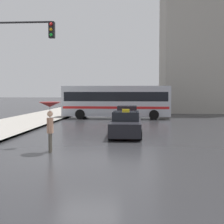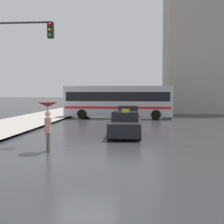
# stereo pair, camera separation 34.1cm
# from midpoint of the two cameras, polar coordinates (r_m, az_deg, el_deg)

# --- Properties ---
(ground_plane) EXTENTS (300.00, 300.00, 0.00)m
(ground_plane) POSITION_cam_midpoint_polar(r_m,az_deg,el_deg) (12.73, -4.11, -8.45)
(ground_plane) COLOR #262628
(taxi) EXTENTS (1.91, 4.73, 1.64)m
(taxi) POSITION_cam_midpoint_polar(r_m,az_deg,el_deg) (19.05, 3.01, -2.34)
(taxi) COLOR black
(taxi) RESTS_ON ground_plane
(sedan_red) EXTENTS (1.91, 4.34, 1.54)m
(sedan_red) POSITION_cam_midpoint_polar(r_m,az_deg,el_deg) (25.93, 3.37, -0.73)
(sedan_red) COLOR maroon
(sedan_red) RESTS_ON ground_plane
(city_bus) EXTENTS (10.95, 2.94, 3.30)m
(city_bus) POSITION_cam_midpoint_polar(r_m,az_deg,el_deg) (31.91, 1.47, 2.12)
(city_bus) COLOR #B2B7C1
(city_bus) RESTS_ON ground_plane
(pedestrian_with_umbrella) EXTENTS (0.96, 0.96, 2.24)m
(pedestrian_with_umbrella) POSITION_cam_midpoint_polar(r_m,az_deg,el_deg) (14.01, -10.99, -0.16)
(pedestrian_with_umbrella) COLOR #4C473D
(pedestrian_with_umbrella) RESTS_ON ground_plane
(traffic_light) EXTENTS (3.51, 0.38, 6.48)m
(traffic_light) POSITION_cam_midpoint_polar(r_m,az_deg,el_deg) (16.89, -17.21, 9.56)
(traffic_light) COLOR black
(traffic_light) RESTS_ON ground_plane
(building_tower_near) EXTENTS (10.69, 11.10, 24.71)m
(building_tower_near) POSITION_cam_midpoint_polar(r_m,az_deg,el_deg) (46.46, 16.84, 15.51)
(building_tower_near) COLOR #A39E93
(building_tower_near) RESTS_ON ground_plane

